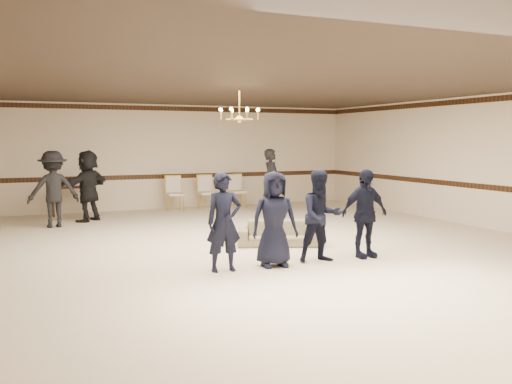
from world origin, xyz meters
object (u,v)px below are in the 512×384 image
(adult_right, at_px, (272,181))
(boy_c, at_px, (321,216))
(console_table, at_px, (69,201))
(boy_a, at_px, (224,222))
(banquet_chair_left, at_px, (175,194))
(settee, at_px, (280,233))
(chandelier, at_px, (239,104))
(adult_left, at_px, (53,189))
(adult_mid, at_px, (88,186))
(banquet_chair_mid, at_px, (207,193))
(boy_d, at_px, (365,213))
(boy_b, at_px, (274,219))
(banquet_chair_right, at_px, (237,191))

(adult_right, bearing_deg, boy_c, -150.08)
(console_table, bearing_deg, boy_a, -81.24)
(banquet_chair_left, bearing_deg, settee, -84.65)
(chandelier, xyz_separation_m, console_table, (-2.96, 5.50, -2.46))
(boy_c, relative_size, banquet_chair_left, 1.55)
(boy_c, relative_size, adult_left, 0.86)
(boy_c, height_order, console_table, boy_c)
(adult_mid, height_order, banquet_chair_mid, adult_mid)
(boy_a, relative_size, boy_d, 1.00)
(settee, height_order, adult_left, adult_left)
(settee, distance_m, adult_left, 5.96)
(boy_a, relative_size, boy_b, 1.00)
(boy_b, height_order, adult_right, adult_right)
(boy_d, bearing_deg, adult_left, 127.65)
(boy_a, bearing_deg, console_table, 103.66)
(boy_b, bearing_deg, boy_c, 9.02)
(adult_left, xyz_separation_m, adult_mid, (0.90, 0.70, 0.00))
(boy_c, height_order, adult_left, adult_left)
(boy_c, bearing_deg, console_table, 119.10)
(boy_a, xyz_separation_m, boy_b, (0.90, 0.00, 0.00))
(settee, xyz_separation_m, banquet_chair_mid, (0.53, 6.21, 0.27))
(boy_c, xyz_separation_m, banquet_chair_right, (1.54, 7.88, -0.29))
(adult_mid, distance_m, banquet_chair_mid, 3.85)
(adult_right, bearing_deg, boy_b, -157.18)
(boy_b, relative_size, boy_d, 1.00)
(adult_right, bearing_deg, console_table, 119.51)
(boy_c, height_order, settee, boy_c)
(adult_left, xyz_separation_m, banquet_chair_right, (5.55, 1.87, -0.41))
(adult_left, height_order, banquet_chair_left, adult_left)
(adult_left, bearing_deg, banquet_chair_right, -165.34)
(chandelier, bearing_deg, boy_c, -79.10)
(chandelier, relative_size, boy_c, 0.59)
(boy_c, height_order, banquet_chair_right, boy_c)
(settee, bearing_deg, banquet_chair_mid, 107.19)
(boy_c, bearing_deg, boy_b, -174.10)
(adult_left, bearing_deg, chandelier, 131.73)
(banquet_chair_mid, bearing_deg, console_table, 176.44)
(boy_b, bearing_deg, banquet_chair_mid, 88.68)
(boy_b, relative_size, console_table, 1.64)
(banquet_chair_left, bearing_deg, adult_left, -151.27)
(banquet_chair_mid, relative_size, console_table, 1.06)
(adult_right, relative_size, console_table, 1.90)
(chandelier, relative_size, boy_b, 0.59)
(chandelier, height_order, banquet_chair_right, chandelier)
(boy_a, bearing_deg, adult_left, 112.20)
(banquet_chair_left, bearing_deg, chandelier, -89.39)
(console_table, bearing_deg, banquet_chair_mid, -5.72)
(boy_b, xyz_separation_m, console_table, (-2.56, 8.08, -0.39))
(banquet_chair_left, height_order, banquet_chair_mid, same)
(chandelier, distance_m, adult_mid, 5.26)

